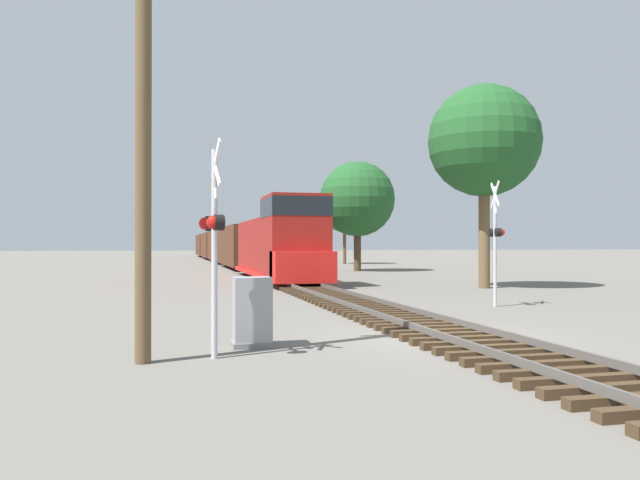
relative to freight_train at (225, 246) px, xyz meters
The scene contains 10 objects.
ground_plane 58.19m from the freight_train, 90.00° to the right, with size 400.00×400.00×0.00m, color #666059.
rail_track_bed 58.18m from the freight_train, 90.00° to the right, with size 2.60×160.00×0.31m.
freight_train is the anchor object (origin of this frame).
crossing_signal_near 59.83m from the freight_train, 95.33° to the right, with size 0.45×1.01×4.18m.
crossing_signal_far 52.14m from the freight_train, 84.74° to the right, with size 0.49×1.01×4.39m.
relay_cabinet 58.60m from the freight_train, 94.55° to the right, with size 0.87×0.70×1.49m.
utility_pole 60.20m from the freight_train, 96.54° to the right, with size 1.80×0.30×9.71m.
tree_far_right 44.75m from the freight_train, 78.45° to the right, with size 5.57×5.57×10.13m.
tree_mid_background 25.20m from the freight_train, 69.97° to the right, with size 6.09×6.09×8.90m.
tree_deep_background 14.31m from the freight_train, 24.34° to the right, with size 4.98×4.98×8.44m.
Camera 1 is at (-6.41, -13.52, 2.20)m, focal length 35.00 mm.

